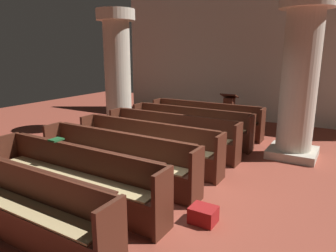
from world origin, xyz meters
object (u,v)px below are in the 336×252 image
Objects in this scene: pew_row_1 at (190,124)px; pew_row_4 at (116,157)px; pew_row_6 at (14,201)px; pew_row_0 at (205,117)px; pew_row_5 at (74,175)px; pillar_aisle_side at (300,76)px; lectern at (229,114)px; hymn_book at (56,140)px; pew_row_2 at (171,133)px; pillar_far_side at (118,69)px; kneeler_box_red at (203,215)px; pew_row_3 at (147,143)px.

pew_row_1 is 2.91m from pew_row_4.
pew_row_0 is at bearing 90.00° from pew_row_6.
pew_row_5 is 0.95× the size of pillar_aisle_side.
pew_row_6 is (0.00, -5.82, 0.00)m from pew_row_0.
pew_row_0 is at bearing -111.41° from lectern.
pillar_aisle_side reaches higher than pew_row_5.
pillar_aisle_side is at bearing 51.53° from hymn_book.
pew_row_2 is at bearing 90.00° from pew_row_4.
pew_row_2 is 0.95× the size of pillar_far_side.
pew_row_6 is at bearing -142.16° from kneeler_box_red.
lectern is at bearing 80.46° from hymn_book.
pillar_far_side reaches higher than pew_row_0.
pew_row_5 is (0.00, -3.88, 0.00)m from pew_row_1.
pew_row_4 is 1.94m from pew_row_6.
pew_row_5 is at bearing -90.00° from pew_row_3.
pew_row_0 is 4.85m from pew_row_5.
pew_row_5 is 15.74× the size of hymn_book.
pew_row_3 is 1.00× the size of pew_row_5.
pew_row_0 and pew_row_2 have the same top height.
pew_row_0 and pew_row_1 have the same top height.
pew_row_3 is 0.95× the size of pillar_far_side.
pillar_far_side is at bearing 121.26° from pew_row_5.
pew_row_1 and pew_row_4 have the same top height.
pew_row_3 is at bearing 143.50° from kneeler_box_red.
pew_row_0 is 9.16× the size of kneeler_box_red.
pew_row_3 is 2.91m from pew_row_6.
pew_row_5 reaches higher than kneeler_box_red.
pew_row_3 is (0.00, -2.91, 0.00)m from pew_row_0.
pew_row_2 is 3.01× the size of lectern.
pew_row_5 and pew_row_6 have the same top height.
lectern reaches higher than pew_row_1.
lectern is (0.36, 4.80, -0.02)m from pew_row_4.
lectern is (0.36, 5.77, -0.02)m from pew_row_5.
pillar_aisle_side is at bearing 80.74° from kneeler_box_red.
hymn_book is (-0.58, -3.69, 0.42)m from pew_row_1.
pew_row_1 is 9.16× the size of kneeler_box_red.
pew_row_2 is at bearing -97.20° from lectern.
pew_row_3 is 3.47m from pillar_far_side.
pillar_far_side is (-2.45, -0.82, 1.32)m from pew_row_0.
pew_row_5 is at bearing -93.59° from lectern.
lectern is (0.36, 2.86, -0.02)m from pew_row_2.
lectern reaches higher than pew_row_5.
pew_row_6 is at bearing -90.00° from pew_row_4.
pew_row_1 reaches higher than kneeler_box_red.
pillar_far_side is 3.18× the size of lectern.
kneeler_box_red is (1.56, -5.25, -0.34)m from lectern.
lectern is at bearing 86.93° from pew_row_6.
pew_row_4 is at bearing -90.00° from pew_row_3.
pew_row_2 is 2.89m from lectern.
pew_row_6 is 2.46m from kneeler_box_red.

